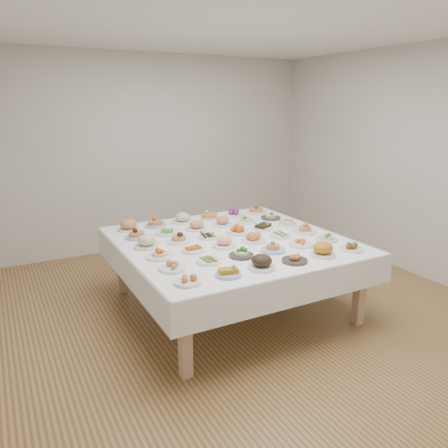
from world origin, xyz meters
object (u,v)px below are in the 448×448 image
dish_0 (188,279)px  dish_18 (147,241)px  display_table (231,246)px  dish_35 (256,208)px

dish_0 → dish_18: size_ratio=0.85×
dish_0 → display_table: bearing=44.4°
dish_0 → dish_35: dish_35 is taller
display_table → dish_0: dish_0 is taller
dish_0 → dish_18: dish_18 is taller
display_table → dish_35: 1.19m
dish_18 → dish_35: 1.81m
dish_18 → dish_35: size_ratio=1.06×
dish_18 → dish_0: bearing=-90.3°
dish_18 → dish_35: (1.68, 0.67, -0.00)m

